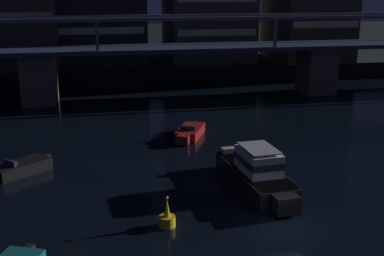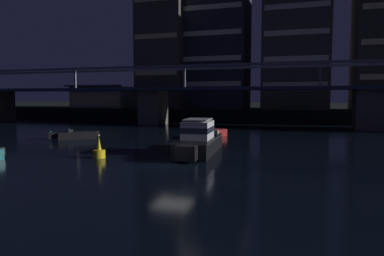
# 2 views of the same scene
# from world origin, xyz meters

# --- Properties ---
(ground_plane) EXTENTS (400.00, 400.00, 0.00)m
(ground_plane) POSITION_xyz_m (0.00, 0.00, 0.00)
(ground_plane) COLOR black
(far_riverbank) EXTENTS (240.00, 80.00, 2.20)m
(far_riverbank) POSITION_xyz_m (0.00, 81.55, 1.10)
(far_riverbank) COLOR black
(far_riverbank) RESTS_ON ground
(river_bridge) EXTENTS (103.60, 6.40, 9.38)m
(river_bridge) POSITION_xyz_m (0.00, 33.54, 4.36)
(river_bridge) COLOR #605B51
(river_bridge) RESTS_ON ground
(tower_west_low) EXTENTS (9.28, 13.74, 34.81)m
(tower_west_low) POSITION_xyz_m (-19.34, 48.60, 19.45)
(tower_west_low) COLOR #423D38
(tower_west_low) RESTS_ON far_riverbank
(tower_west_tall) EXTENTS (12.23, 8.97, 24.30)m
(tower_west_tall) POSITION_xyz_m (-9.22, 48.95, 14.20)
(tower_west_tall) COLOR #282833
(tower_west_tall) RESTS_ON far_riverbank
(tower_central) EXTENTS (11.63, 13.32, 22.63)m
(tower_central) POSITION_xyz_m (6.02, 49.54, 13.36)
(tower_central) COLOR #423D38
(tower_central) RESTS_ON far_riverbank
(waterfront_pavilion) EXTENTS (12.40, 7.40, 4.70)m
(waterfront_pavilion) POSITION_xyz_m (-33.39, 45.46, 4.44)
(waterfront_pavilion) COLOR #B2AD9E
(waterfront_pavilion) RESTS_ON far_riverbank
(cabin_cruiser_near_left) EXTENTS (3.41, 9.29, 2.79)m
(cabin_cruiser_near_left) POSITION_xyz_m (-0.02, 5.88, 1.05)
(cabin_cruiser_near_left) COLOR black
(cabin_cruiser_near_left) RESTS_ON ground
(speedboat_near_right) EXTENTS (4.59, 4.14, 1.16)m
(speedboat_near_right) POSITION_xyz_m (-15.48, 11.15, 0.41)
(speedboat_near_right) COLOR black
(speedboat_near_right) RESTS_ON ground
(speedboat_mid_left) EXTENTS (3.23, 5.02, 1.16)m
(speedboat_mid_left) POSITION_xyz_m (-2.28, 17.63, 0.41)
(speedboat_mid_left) COLOR maroon
(speedboat_mid_left) RESTS_ON ground
(channel_buoy) EXTENTS (0.90, 0.90, 1.76)m
(channel_buoy) POSITION_xyz_m (-6.41, 1.48, 0.48)
(channel_buoy) COLOR yellow
(channel_buoy) RESTS_ON ground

